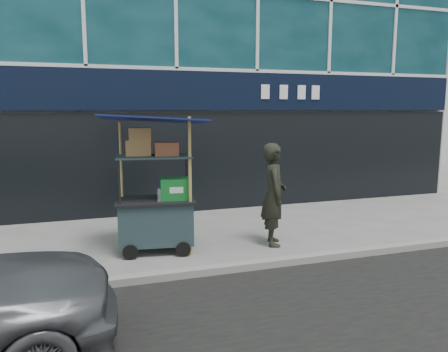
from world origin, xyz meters
name	(u,v)px	position (x,y,z in m)	size (l,w,h in m)	color
ground	(232,267)	(0.00, 0.00, 0.00)	(80.00, 80.00, 0.00)	slate
curb	(236,267)	(0.00, -0.20, 0.06)	(80.00, 0.18, 0.12)	gray
vendor_cart	(157,204)	(-0.98, 1.15, 0.85)	(1.93, 1.49, 2.41)	#1B2C2E
vendor_man	(274,194)	(1.12, 0.87, 0.94)	(0.68, 0.45, 1.88)	black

